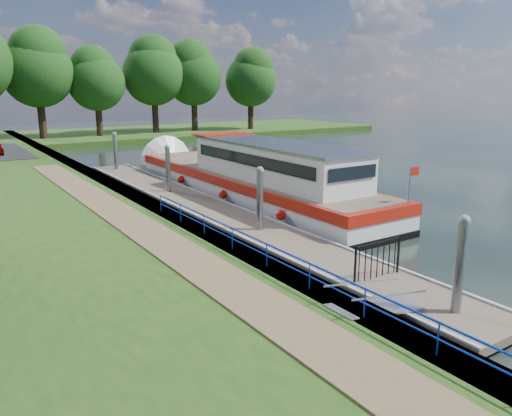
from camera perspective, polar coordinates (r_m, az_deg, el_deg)
ground at (r=14.35m, az=20.00°, el=-11.78°), size 160.00×160.00×0.00m
bank_edge at (r=24.58m, az=-13.03°, el=0.22°), size 1.10×90.00×0.78m
far_bank at (r=63.94m, az=-12.43°, el=8.32°), size 60.00×18.00×0.60m
footpath at (r=17.52m, az=-10.74°, el=-3.72°), size 1.60×40.00×0.05m
blue_fence at (r=13.97m, az=3.55°, el=-5.82°), size 0.04×18.04×0.72m
pontoon at (r=23.84m, az=-5.57°, el=-0.41°), size 2.50×30.00×0.56m
mooring_piles at (r=23.60m, az=-5.63°, el=2.17°), size 0.30×27.30×3.55m
gangway at (r=13.06m, az=13.45°, el=-10.87°), size 2.58×1.00×0.92m
gate_panel at (r=15.21m, az=13.75°, el=-5.20°), size 1.85×0.05×1.15m
barge at (r=27.54m, az=-1.44°, el=3.50°), size 4.36×21.15×4.78m
horizon_trees at (r=56.96m, az=-24.87°, el=14.49°), size 54.38×10.03×12.87m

